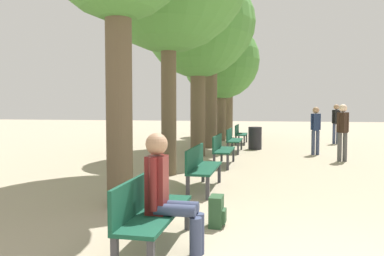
# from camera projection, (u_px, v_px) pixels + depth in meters

# --- Properties ---
(bench_row_0) EXTENTS (0.43, 1.57, 0.81)m
(bench_row_0) POSITION_uv_depth(u_px,v_px,m) (150.00, 206.00, 4.04)
(bench_row_0) COLOR #144733
(bench_row_0) RESTS_ON ground_plane
(bench_row_1) EXTENTS (0.43, 1.57, 0.81)m
(bench_row_1) POSITION_uv_depth(u_px,v_px,m) (201.00, 164.00, 7.03)
(bench_row_1) COLOR #144733
(bench_row_1) RESTS_ON ground_plane
(bench_row_2) EXTENTS (0.43, 1.57, 0.81)m
(bench_row_2) POSITION_uv_depth(u_px,v_px,m) (221.00, 148.00, 10.02)
(bench_row_2) COLOR #144733
(bench_row_2) RESTS_ON ground_plane
(bench_row_3) EXTENTS (0.43, 1.57, 0.81)m
(bench_row_3) POSITION_uv_depth(u_px,v_px,m) (233.00, 138.00, 13.01)
(bench_row_3) COLOR #144733
(bench_row_3) RESTS_ON ground_plane
(bench_row_4) EXTENTS (0.43, 1.57, 0.81)m
(bench_row_4) POSITION_uv_depth(u_px,v_px,m) (240.00, 133.00, 16.00)
(bench_row_4) COLOR #144733
(bench_row_4) RESTS_ON ground_plane
(tree_row_2) EXTENTS (3.43, 3.43, 5.95)m
(tree_row_2) POSITION_uv_depth(u_px,v_px,m) (198.00, 24.00, 11.86)
(tree_row_2) COLOR brown
(tree_row_2) RESTS_ON ground_plane
(tree_row_3) EXTENTS (3.44, 3.44, 6.50)m
(tree_row_3) POSITION_uv_depth(u_px,v_px,m) (210.00, 25.00, 14.28)
(tree_row_3) COLOR brown
(tree_row_3) RESTS_ON ground_plane
(tree_row_4) EXTENTS (3.58, 3.58, 5.54)m
(tree_row_4) POSITION_uv_depth(u_px,v_px,m) (221.00, 61.00, 17.49)
(tree_row_4) COLOR brown
(tree_row_4) RESTS_ON ground_plane
(tree_row_5) EXTENTS (2.73, 2.73, 5.29)m
(tree_row_5) POSITION_uv_depth(u_px,v_px,m) (228.00, 66.00, 20.54)
(tree_row_5) COLOR brown
(tree_row_5) RESTS_ON ground_plane
(person_seated) EXTENTS (0.61, 0.35, 1.28)m
(person_seated) POSITION_uv_depth(u_px,v_px,m) (167.00, 191.00, 3.92)
(person_seated) COLOR #384260
(person_seated) RESTS_ON ground_plane
(backpack) EXTENTS (0.21, 0.29, 0.40)m
(backpack) POSITION_uv_depth(u_px,v_px,m) (217.00, 211.00, 4.87)
(backpack) COLOR #284C2D
(backpack) RESTS_ON ground_plane
(pedestrian_near) EXTENTS (0.34, 0.27, 1.69)m
(pedestrian_near) POSITION_uv_depth(u_px,v_px,m) (336.00, 121.00, 15.93)
(pedestrian_near) COLOR #384260
(pedestrian_near) RESTS_ON ground_plane
(pedestrian_mid) EXTENTS (0.32, 0.24, 1.57)m
(pedestrian_mid) POSITION_uv_depth(u_px,v_px,m) (316.00, 127.00, 12.23)
(pedestrian_mid) COLOR #384260
(pedestrian_mid) RESTS_ON ground_plane
(pedestrian_far) EXTENTS (0.33, 0.29, 1.65)m
(pedestrian_far) POSITION_uv_depth(u_px,v_px,m) (343.00, 129.00, 10.72)
(pedestrian_far) COLOR #4C4C4C
(pedestrian_far) RESTS_ON ground_plane
(trash_bin) EXTENTS (0.49, 0.49, 0.83)m
(trash_bin) POSITION_uv_depth(u_px,v_px,m) (255.00, 138.00, 13.89)
(trash_bin) COLOR #232328
(trash_bin) RESTS_ON ground_plane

